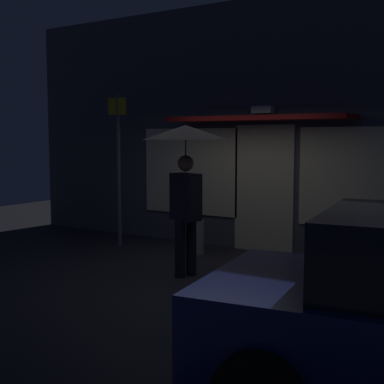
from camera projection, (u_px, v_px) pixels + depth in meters
name	position (u px, v px, depth m)	size (l,w,h in m)	color
ground_plane	(196.00, 279.00, 7.53)	(18.00, 18.00, 0.00)	#26262B
building_facade	(269.00, 127.00, 9.27)	(10.64, 1.00, 4.36)	#4C4C56
person_with_umbrella	(186.00, 155.00, 7.51)	(1.23, 1.23, 2.15)	black
street_sign_post	(119.00, 161.00, 9.70)	(0.40, 0.07, 2.79)	#595B60
sidewalk_bollard	(197.00, 237.00, 9.11)	(0.22, 0.22, 0.58)	#9E998E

